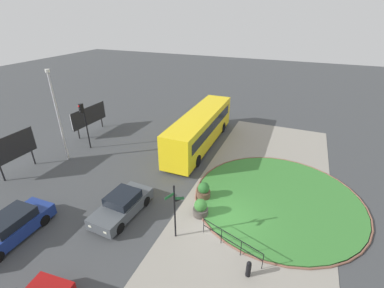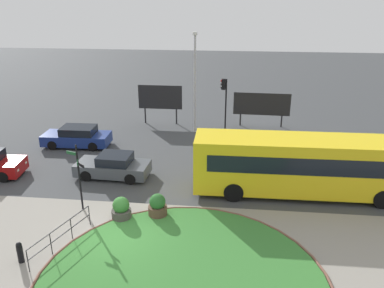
# 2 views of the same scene
# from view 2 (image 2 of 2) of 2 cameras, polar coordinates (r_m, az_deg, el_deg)

# --- Properties ---
(ground) EXTENTS (120.00, 120.00, 0.00)m
(ground) POSITION_cam_2_polar(r_m,az_deg,el_deg) (17.86, -11.27, -13.14)
(ground) COLOR #3D3F42
(sidewalk_paving) EXTENTS (32.00, 8.99, 0.02)m
(sidewalk_paving) POSITION_cam_2_polar(r_m,az_deg,el_deg) (16.69, -12.80, -15.95)
(sidewalk_paving) COLOR gray
(sidewalk_paving) RESTS_ON ground
(grass_island) EXTENTS (10.64, 10.64, 0.10)m
(grass_island) POSITION_cam_2_polar(r_m,az_deg,el_deg) (15.12, -1.45, -19.67)
(grass_island) COLOR #387A33
(grass_island) RESTS_ON ground
(grass_kerb_ring) EXTENTS (10.95, 10.95, 0.11)m
(grass_kerb_ring) POSITION_cam_2_polar(r_m,az_deg,el_deg) (15.12, -1.45, -19.66)
(grass_kerb_ring) COLOR brown
(grass_kerb_ring) RESTS_ON ground
(signpost_directional) EXTENTS (1.01, 0.70, 3.41)m
(signpost_directional) POSITION_cam_2_polar(r_m,az_deg,el_deg) (19.38, -16.14, -4.16)
(signpost_directional) COLOR black
(signpost_directional) RESTS_ON ground
(bollard_foreground) EXTENTS (0.24, 0.24, 0.92)m
(bollard_foreground) POSITION_cam_2_polar(r_m,az_deg,el_deg) (17.24, -23.73, -14.20)
(bollard_foreground) COLOR black
(bollard_foreground) RESTS_ON ground
(railing_grass_edge) EXTENTS (1.19, 3.45, 1.01)m
(railing_grass_edge) POSITION_cam_2_polar(r_m,az_deg,el_deg) (17.48, -18.50, -12.20)
(railing_grass_edge) COLOR black
(railing_grass_edge) RESTS_ON ground
(bus_yellow) EXTENTS (11.46, 2.57, 3.09)m
(bus_yellow) POSITION_cam_2_polar(r_m,az_deg,el_deg) (21.01, 16.21, -2.96)
(bus_yellow) COLOR yellow
(bus_yellow) RESTS_ON ground
(car_near_lane) EXTENTS (4.26, 2.02, 1.37)m
(car_near_lane) POSITION_cam_2_polar(r_m,az_deg,el_deg) (22.99, -11.37, -3.20)
(car_near_lane) COLOR #474C51
(car_near_lane) RESTS_ON ground
(car_trailing) EXTENTS (4.59, 1.94, 1.41)m
(car_trailing) POSITION_cam_2_polar(r_m,az_deg,el_deg) (28.17, -16.37, 1.00)
(car_trailing) COLOR navy
(car_trailing) RESTS_ON ground
(traffic_light_near) EXTENTS (0.49, 0.30, 4.20)m
(traffic_light_near) POSITION_cam_2_polar(r_m,az_deg,el_deg) (28.77, 4.72, 7.18)
(traffic_light_near) COLOR black
(traffic_light_near) RESTS_ON ground
(lamppost_tall) EXTENTS (0.32, 0.32, 7.40)m
(lamppost_tall) POSITION_cam_2_polar(r_m,az_deg,el_deg) (29.01, 0.43, 9.26)
(lamppost_tall) COLOR #B7B7BC
(lamppost_tall) RESTS_ON ground
(billboard_left) EXTENTS (3.52, 0.15, 3.15)m
(billboard_left) POSITION_cam_2_polar(r_m,az_deg,el_deg) (31.60, -4.64, 6.70)
(billboard_left) COLOR black
(billboard_left) RESTS_ON ground
(billboard_right) EXTENTS (4.41, 0.30, 2.70)m
(billboard_right) POSITION_cam_2_polar(r_m,az_deg,el_deg) (31.35, 10.11, 5.67)
(billboard_right) COLOR black
(billboard_right) RESTS_ON ground
(planter_near_signpost) EXTENTS (0.90, 0.90, 1.16)m
(planter_near_signpost) POSITION_cam_2_polar(r_m,az_deg,el_deg) (18.79, -5.02, -9.01)
(planter_near_signpost) COLOR brown
(planter_near_signpost) RESTS_ON ground
(planter_kerbside) EXTENTS (0.92, 0.92, 1.12)m
(planter_kerbside) POSITION_cam_2_polar(r_m,az_deg,el_deg) (18.82, -10.25, -9.32)
(planter_kerbside) COLOR #47423D
(planter_kerbside) RESTS_ON ground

